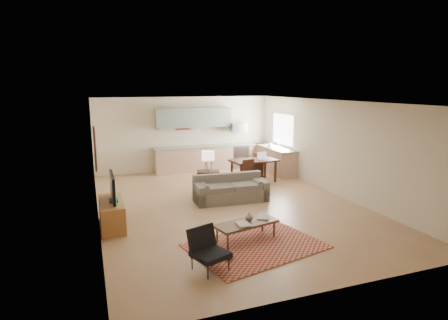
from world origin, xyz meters
name	(u,v)px	position (x,y,z in m)	size (l,w,h in m)	color
room	(228,155)	(0.00, 0.00, 1.35)	(9.00, 9.00, 9.00)	#A1734E
kitchen_counter_back	(211,157)	(0.90, 4.18, 0.46)	(4.26, 0.64, 0.92)	tan
kitchen_counter_right	(274,160)	(2.93, 3.00, 0.46)	(0.64, 2.26, 0.92)	tan
kitchen_range	(238,156)	(2.00, 4.18, 0.45)	(0.62, 0.62, 0.90)	#A5A8AD
kitchen_microwave	(238,127)	(2.00, 4.20, 1.55)	(0.62, 0.40, 0.35)	#A5A8AD
upper_cabinets	(194,118)	(0.30, 4.33, 1.95)	(2.80, 0.34, 0.70)	gray
window_right	(283,129)	(3.23, 3.00, 1.55)	(0.02, 1.40, 1.05)	white
wall_art_left	(95,148)	(-3.21, 0.90, 1.55)	(0.06, 0.42, 1.10)	olive
triptych	(182,123)	(-0.10, 4.47, 1.75)	(1.70, 0.04, 0.50)	#FEE5C5
rug	(256,246)	(-0.41, -2.65, 0.01)	(2.51, 1.73, 0.02)	maroon
sofa	(231,188)	(0.19, 0.28, 0.36)	(2.05, 0.89, 0.71)	#60564A
coffee_table	(246,231)	(-0.47, -2.31, 0.20)	(1.32, 0.52, 0.40)	#4E3420
book_a	(237,225)	(-0.72, -2.42, 0.41)	(0.26, 0.34, 0.03)	maroon
book_b	(257,217)	(-0.14, -2.13, 0.41)	(0.37, 0.41, 0.03)	navy
vase	(249,217)	(-0.38, -2.24, 0.48)	(0.17, 0.17, 0.16)	black
armchair	(210,250)	(-1.54, -3.24, 0.36)	(0.63, 0.63, 0.71)	black
tv_credenza	(112,214)	(-2.98, -0.62, 0.30)	(0.50, 1.31, 0.61)	#985B2A
tv	(113,187)	(-2.93, -0.62, 0.91)	(0.10, 1.01, 0.61)	black
console_table	(208,183)	(-0.24, 0.96, 0.37)	(0.63, 0.42, 0.73)	#321812
table_lamp	(208,161)	(-0.24, 0.96, 1.02)	(0.35, 0.35, 0.58)	beige
dining_table	(254,171)	(1.63, 1.96, 0.37)	(1.47, 0.84, 0.74)	#321812
dining_chair_near	(252,174)	(1.26, 1.28, 0.43)	(0.41, 0.43, 0.87)	#321812
dining_chair_far	(255,164)	(2.00, 2.64, 0.43)	(0.41, 0.43, 0.87)	#321812
laptop	(263,156)	(1.93, 1.86, 0.86)	(0.31, 0.23, 0.23)	#A5A8AD
soap_bottle	(270,144)	(2.83, 3.16, 1.02)	(0.10, 0.10, 0.19)	#FEE5C5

